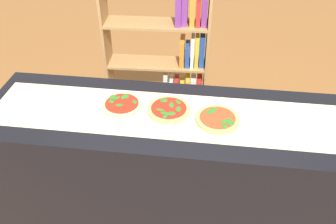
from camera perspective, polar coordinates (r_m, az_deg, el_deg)
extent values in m
plane|color=brown|center=(2.61, 0.00, -16.64)|extent=(12.00, 12.00, 0.00)
cube|color=black|center=(2.25, 0.00, -9.78)|extent=(2.06, 0.63, 0.93)
cube|color=beige|center=(1.93, 0.00, -0.45)|extent=(1.95, 0.40, 0.00)
cylinder|color=#E5C17F|center=(2.00, -7.43, 1.20)|extent=(0.23, 0.23, 0.02)
cylinder|color=#AD2314|center=(2.00, -7.45, 1.41)|extent=(0.19, 0.19, 0.00)
ellipsoid|color=#286B23|center=(2.04, -7.22, 2.36)|extent=(0.03, 0.04, 0.00)
ellipsoid|color=#286B23|center=(2.05, -6.81, 2.57)|extent=(0.05, 0.06, 0.00)
ellipsoid|color=#286B23|center=(1.99, -5.38, 1.62)|extent=(0.04, 0.04, 0.00)
ellipsoid|color=#286B23|center=(2.02, -9.09, 1.74)|extent=(0.05, 0.05, 0.00)
ellipsoid|color=#286B23|center=(2.05, -8.86, 2.43)|extent=(0.04, 0.04, 0.00)
ellipsoid|color=#286B23|center=(1.98, -7.86, 1.10)|extent=(0.05, 0.03, 0.00)
ellipsoid|color=#286B23|center=(2.04, -8.24, 2.24)|extent=(0.04, 0.05, 0.00)
cylinder|color=tan|center=(1.95, 0.13, 0.41)|extent=(0.24, 0.24, 0.02)
cylinder|color=#AD2314|center=(1.94, 0.13, 0.67)|extent=(0.20, 0.20, 0.00)
ellipsoid|color=#286B23|center=(1.99, -0.64, 1.93)|extent=(0.05, 0.06, 0.00)
ellipsoid|color=#286B23|center=(1.89, 0.48, -0.26)|extent=(0.05, 0.04, 0.00)
ellipsoid|color=#286B23|center=(1.90, -0.68, -0.13)|extent=(0.04, 0.03, 0.00)
ellipsoid|color=#286B23|center=(1.88, -0.40, -0.61)|extent=(0.03, 0.05, 0.00)
ellipsoid|color=#286B23|center=(1.96, 0.56, 1.15)|extent=(0.03, 0.05, 0.00)
ellipsoid|color=#286B23|center=(1.93, 1.67, 0.48)|extent=(0.03, 0.05, 0.00)
ellipsoid|color=#286B23|center=(1.98, 1.62, 1.62)|extent=(0.04, 0.05, 0.00)
ellipsoid|color=#286B23|center=(1.99, -0.75, 1.89)|extent=(0.04, 0.04, 0.00)
ellipsoid|color=#286B23|center=(1.92, -1.25, 0.35)|extent=(0.05, 0.03, 0.00)
cylinder|color=tan|center=(1.90, 7.95, -1.15)|extent=(0.23, 0.23, 0.02)
cylinder|color=red|center=(1.89, 7.99, -0.88)|extent=(0.19, 0.19, 0.00)
ellipsoid|color=#286B23|center=(1.87, 9.67, -1.38)|extent=(0.06, 0.05, 0.00)
ellipsoid|color=#286B23|center=(1.83, 9.10, -2.24)|extent=(0.04, 0.05, 0.00)
ellipsoid|color=#286B23|center=(1.86, 9.00, -1.52)|extent=(0.04, 0.03, 0.00)
ellipsoid|color=#286B23|center=(1.94, 7.43, 0.49)|extent=(0.04, 0.04, 0.00)
ellipsoid|color=#286B23|center=(1.92, 6.68, 0.01)|extent=(0.04, 0.04, 0.00)
ellipsoid|color=#286B23|center=(1.93, 7.21, 0.23)|extent=(0.03, 0.04, 0.00)
ellipsoid|color=#286B23|center=(1.86, 10.05, -1.80)|extent=(0.04, 0.03, 0.00)
cube|color=#A87A47|center=(2.86, 6.12, 7.50)|extent=(0.03, 0.22, 1.37)
cube|color=#A87A47|center=(2.94, -9.49, 8.07)|extent=(0.03, 0.22, 1.37)
cube|color=#A87A47|center=(3.27, -1.56, -2.43)|extent=(0.77, 0.26, 0.02)
cube|color=gold|center=(3.18, 4.73, -1.14)|extent=(0.05, 0.18, 0.22)
cube|color=#753384|center=(3.18, 3.79, -1.19)|extent=(0.05, 0.18, 0.20)
cube|color=#B22823|center=(3.18, 2.98, -1.09)|extent=(0.04, 0.15, 0.21)
cube|color=#2D753D|center=(3.17, 2.10, -0.76)|extent=(0.05, 0.17, 0.25)
cube|color=#753384|center=(3.18, 1.23, -0.86)|extent=(0.03, 0.14, 0.23)
cube|color=#2D753D|center=(3.18, 0.54, -0.90)|extent=(0.03, 0.17, 0.22)
cube|color=silver|center=(3.18, -0.19, -0.76)|extent=(0.05, 0.18, 0.24)
cube|color=#A87A47|center=(3.06, -1.66, 2.39)|extent=(0.77, 0.26, 0.02)
cube|color=#B22823|center=(2.98, 5.03, 3.82)|extent=(0.05, 0.17, 0.21)
cube|color=silver|center=(2.98, 4.05, 3.89)|extent=(0.05, 0.13, 0.21)
cube|color=gold|center=(2.98, 3.16, 3.96)|extent=(0.04, 0.16, 0.21)
cube|color=gold|center=(2.99, 2.32, 3.59)|extent=(0.05, 0.17, 0.16)
cube|color=#B22823|center=(2.99, 1.37, 3.87)|extent=(0.04, 0.14, 0.19)
cube|color=silver|center=(2.99, 0.55, 3.84)|extent=(0.04, 0.15, 0.18)
cube|color=silver|center=(2.98, -0.32, 4.40)|extent=(0.04, 0.14, 0.25)
cube|color=#A87A47|center=(2.88, -1.79, 7.86)|extent=(0.77, 0.26, 0.02)
cube|color=#234799|center=(2.80, 5.50, 9.96)|extent=(0.04, 0.13, 0.26)
cube|color=gold|center=(2.80, 4.67, 9.96)|extent=(0.04, 0.18, 0.25)
cube|color=silver|center=(2.80, 3.97, 9.86)|extent=(0.03, 0.17, 0.24)
cube|color=#234799|center=(2.82, 3.14, 9.29)|extent=(0.04, 0.16, 0.17)
cube|color=orange|center=(2.81, 2.31, 9.74)|extent=(0.04, 0.18, 0.21)
cube|color=#A87A47|center=(2.72, -1.93, 14.02)|extent=(0.77, 0.26, 0.02)
cube|color=#753384|center=(2.66, 5.90, 15.90)|extent=(0.04, 0.13, 0.21)
cube|color=#B22823|center=(2.67, 4.91, 15.68)|extent=(0.04, 0.14, 0.18)
cube|color=orange|center=(2.66, 4.00, 16.30)|extent=(0.04, 0.15, 0.24)
cube|color=#753384|center=(2.66, 2.77, 16.13)|extent=(0.05, 0.13, 0.21)
cube|color=#753384|center=(2.66, 1.73, 16.34)|extent=(0.05, 0.17, 0.23)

